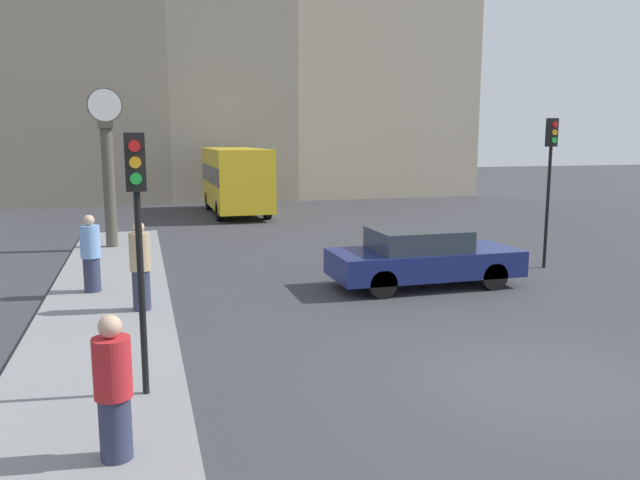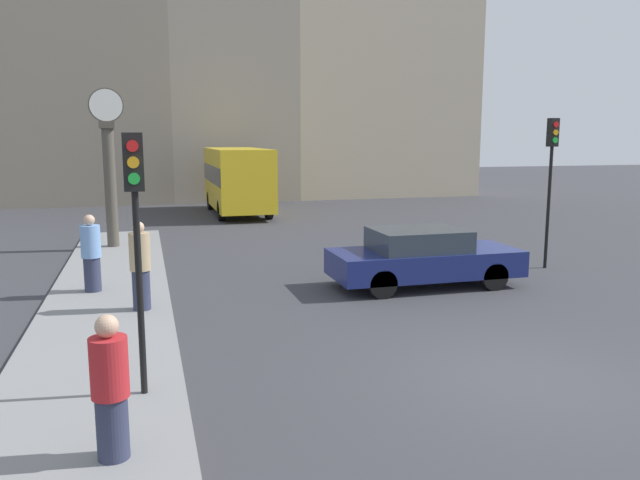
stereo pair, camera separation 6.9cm
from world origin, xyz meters
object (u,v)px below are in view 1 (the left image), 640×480
(street_clock, at_px, (108,171))
(pedestrian_red_top, at_px, (113,389))
(traffic_light_near, at_px, (138,210))
(pedestrian_tan_coat, at_px, (140,267))
(bus_distant, at_px, (236,177))
(traffic_light_far, at_px, (550,162))
(sedan_car, at_px, (423,257))
(pedestrian_blue_stripe, at_px, (91,254))

(street_clock, distance_m, pedestrian_red_top, 14.30)
(traffic_light_near, height_order, pedestrian_tan_coat, traffic_light_near)
(bus_distant, bearing_deg, street_clock, -122.35)
(street_clock, bearing_deg, traffic_light_far, -28.17)
(bus_distant, bearing_deg, traffic_light_near, -101.82)
(sedan_car, xyz_separation_m, pedestrian_tan_coat, (-6.61, -0.72, 0.29))
(traffic_light_near, height_order, street_clock, street_clock)
(pedestrian_tan_coat, relative_size, pedestrian_blue_stripe, 1.03)
(pedestrian_blue_stripe, bearing_deg, pedestrian_red_top, -84.47)
(sedan_car, height_order, street_clock, street_clock)
(sedan_car, distance_m, pedestrian_red_top, 9.74)
(pedestrian_tan_coat, bearing_deg, pedestrian_blue_stripe, 119.50)
(traffic_light_far, bearing_deg, street_clock, 151.83)
(pedestrian_blue_stripe, bearing_deg, traffic_light_near, -80.04)
(street_clock, bearing_deg, pedestrian_red_top, -87.61)
(sedan_car, relative_size, pedestrian_tan_coat, 2.51)
(traffic_light_far, height_order, street_clock, street_clock)
(sedan_car, bearing_deg, pedestrian_tan_coat, -173.80)
(sedan_car, height_order, bus_distant, bus_distant)
(traffic_light_near, bearing_deg, sedan_car, 37.89)
(traffic_light_near, bearing_deg, pedestrian_tan_coat, 90.35)
(pedestrian_tan_coat, bearing_deg, traffic_light_far, 9.29)
(traffic_light_near, bearing_deg, pedestrian_red_top, -100.69)
(bus_distant, relative_size, pedestrian_tan_coat, 3.91)
(street_clock, xyz_separation_m, pedestrian_red_top, (0.59, -14.20, -1.62))
(traffic_light_near, relative_size, traffic_light_far, 0.87)
(sedan_car, height_order, pedestrian_red_top, pedestrian_red_top)
(bus_distant, relative_size, street_clock, 1.42)
(sedan_car, xyz_separation_m, traffic_light_near, (-6.58, -5.12, 1.95))
(traffic_light_near, bearing_deg, bus_distant, 78.18)
(bus_distant, xyz_separation_m, pedestrian_tan_coat, (-4.38, -16.38, -0.73))
(bus_distant, height_order, pedestrian_tan_coat, bus_distant)
(pedestrian_blue_stripe, distance_m, pedestrian_red_top, 8.10)
(bus_distant, distance_m, street_clock, 9.88)
(traffic_light_near, height_order, traffic_light_far, traffic_light_far)
(bus_distant, bearing_deg, pedestrian_blue_stripe, -110.68)
(pedestrian_tan_coat, bearing_deg, bus_distant, 75.04)
(pedestrian_red_top, bearing_deg, traffic_light_near, 79.31)
(traffic_light_far, distance_m, pedestrian_red_top, 13.81)
(traffic_light_far, xyz_separation_m, pedestrian_blue_stripe, (-11.92, 0.14, -1.95))
(traffic_light_near, relative_size, street_clock, 0.71)
(street_clock, distance_m, pedestrian_blue_stripe, 6.34)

